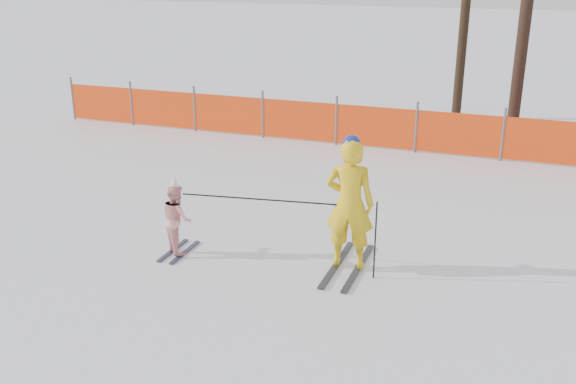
# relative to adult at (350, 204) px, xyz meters

# --- Properties ---
(ground) EXTENTS (120.00, 120.00, 0.00)m
(ground) POSITION_rel_adult_xyz_m (-1.06, -0.25, -1.04)
(ground) COLOR white
(ground) RESTS_ON ground
(adult) EXTENTS (0.77, 1.67, 2.08)m
(adult) POSITION_rel_adult_xyz_m (0.00, 0.00, 0.00)
(adult) COLOR black
(adult) RESTS_ON ground
(child) EXTENTS (0.68, 0.89, 1.30)m
(child) POSITION_rel_adult_xyz_m (-2.68, -0.42, -0.44)
(child) COLOR black
(child) RESTS_ON ground
(ski_poles) EXTENTS (3.02, 0.41, 1.20)m
(ski_poles) POSITION_rel_adult_xyz_m (-0.75, -0.21, -0.17)
(ski_poles) COLOR black
(ski_poles) RESTS_ON ground
(safety_fence) EXTENTS (15.53, 0.06, 1.25)m
(safety_fence) POSITION_rel_adult_xyz_m (-2.43, 6.62, -0.48)
(safety_fence) COLOR #595960
(safety_fence) RESTS_ON ground
(tree_trunks) EXTENTS (5.22, 2.44, 5.67)m
(tree_trunks) POSITION_rel_adult_xyz_m (2.15, 10.01, 1.75)
(tree_trunks) COLOR black
(tree_trunks) RESTS_ON ground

